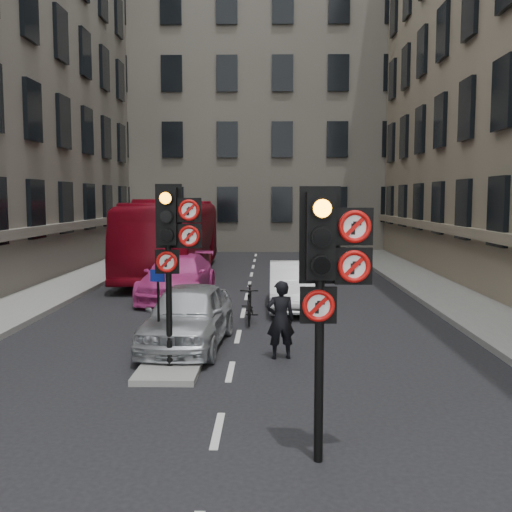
{
  "coord_description": "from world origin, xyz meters",
  "views": [
    {
      "loc": [
        0.74,
        -6.53,
        3.43
      ],
      "look_at": [
        0.57,
        1.95,
        2.6
      ],
      "focal_mm": 42.0,
      "sensor_mm": 36.0,
      "label": 1
    }
  ],
  "objects_px": {
    "motorcyclist": "(281,320)",
    "info_sign": "(158,300)",
    "signal_far": "(172,235)",
    "motorcycle": "(250,304)",
    "bus_red": "(173,237)",
    "car_silver": "(188,315)",
    "signal_near": "(327,265)",
    "car_pink": "(178,277)",
    "car_white": "(294,285)"
  },
  "relations": [
    {
      "from": "motorcyclist",
      "to": "info_sign",
      "type": "height_order",
      "value": "info_sign"
    },
    {
      "from": "info_sign",
      "to": "signal_far",
      "type": "bearing_deg",
      "value": -45.98
    },
    {
      "from": "motorcycle",
      "to": "info_sign",
      "type": "distance_m",
      "value": 4.37
    },
    {
      "from": "bus_red",
      "to": "signal_far",
      "type": "bearing_deg",
      "value": -81.13
    },
    {
      "from": "car_silver",
      "to": "signal_near",
      "type": "bearing_deg",
      "value": -62.49
    },
    {
      "from": "signal_near",
      "to": "car_pink",
      "type": "relative_size",
      "value": 0.7
    },
    {
      "from": "car_pink",
      "to": "bus_red",
      "type": "relative_size",
      "value": 0.42
    },
    {
      "from": "bus_red",
      "to": "car_white",
      "type": "bearing_deg",
      "value": -57.68
    },
    {
      "from": "signal_near",
      "to": "motorcyclist",
      "type": "height_order",
      "value": "signal_near"
    },
    {
      "from": "signal_near",
      "to": "car_silver",
      "type": "xyz_separation_m",
      "value": [
        -2.58,
        6.01,
        -1.85
      ]
    },
    {
      "from": "motorcycle",
      "to": "signal_near",
      "type": "bearing_deg",
      "value": -82.1
    },
    {
      "from": "signal_near",
      "to": "bus_red",
      "type": "xyz_separation_m",
      "value": [
        -4.94,
        18.76,
        -0.9
      ]
    },
    {
      "from": "car_white",
      "to": "motorcycle",
      "type": "bearing_deg",
      "value": -120.22
    },
    {
      "from": "signal_far",
      "to": "motorcyclist",
      "type": "xyz_separation_m",
      "value": [
        2.12,
        1.01,
        -1.86
      ]
    },
    {
      "from": "signal_near",
      "to": "info_sign",
      "type": "distance_m",
      "value": 5.78
    },
    {
      "from": "car_silver",
      "to": "car_white",
      "type": "distance_m",
      "value": 5.56
    },
    {
      "from": "signal_near",
      "to": "motorcyclist",
      "type": "distance_m",
      "value": 5.32
    },
    {
      "from": "bus_red",
      "to": "motorcycle",
      "type": "distance_m",
      "value": 10.82
    },
    {
      "from": "car_white",
      "to": "motorcyclist",
      "type": "xyz_separation_m",
      "value": [
        -0.54,
        -5.89,
        0.13
      ]
    },
    {
      "from": "info_sign",
      "to": "signal_near",
      "type": "bearing_deg",
      "value": -43.81
    },
    {
      "from": "car_silver",
      "to": "info_sign",
      "type": "xyz_separation_m",
      "value": [
        -0.45,
        -1.27,
        0.57
      ]
    },
    {
      "from": "car_white",
      "to": "car_pink",
      "type": "height_order",
      "value": "car_pink"
    },
    {
      "from": "info_sign",
      "to": "car_white",
      "type": "bearing_deg",
      "value": 76.82
    },
    {
      "from": "signal_far",
      "to": "car_white",
      "type": "distance_m",
      "value": 7.65
    },
    {
      "from": "signal_far",
      "to": "car_pink",
      "type": "bearing_deg",
      "value": 98.06
    },
    {
      "from": "bus_red",
      "to": "info_sign",
      "type": "distance_m",
      "value": 14.15
    },
    {
      "from": "car_pink",
      "to": "bus_red",
      "type": "bearing_deg",
      "value": 103.12
    },
    {
      "from": "car_white",
      "to": "bus_red",
      "type": "distance_m",
      "value": 9.37
    },
    {
      "from": "motorcycle",
      "to": "motorcyclist",
      "type": "relative_size",
      "value": 1.01
    },
    {
      "from": "motorcycle",
      "to": "car_silver",
      "type": "bearing_deg",
      "value": -117.03
    },
    {
      "from": "signal_far",
      "to": "signal_near",
      "type": "bearing_deg",
      "value": -56.98
    },
    {
      "from": "car_pink",
      "to": "motorcycle",
      "type": "distance_m",
      "value": 4.68
    },
    {
      "from": "info_sign",
      "to": "car_silver",
      "type": "bearing_deg",
      "value": 83.82
    },
    {
      "from": "motorcycle",
      "to": "motorcyclist",
      "type": "distance_m",
      "value": 3.74
    },
    {
      "from": "car_white",
      "to": "signal_far",
      "type": "bearing_deg",
      "value": -110.95
    },
    {
      "from": "motorcyclist",
      "to": "car_white",
      "type": "bearing_deg",
      "value": -105.43
    },
    {
      "from": "car_white",
      "to": "motorcycle",
      "type": "height_order",
      "value": "car_white"
    },
    {
      "from": "motorcycle",
      "to": "motorcyclist",
      "type": "height_order",
      "value": "motorcyclist"
    },
    {
      "from": "signal_far",
      "to": "motorcycle",
      "type": "xyz_separation_m",
      "value": [
        1.35,
        4.65,
        -2.19
      ]
    },
    {
      "from": "signal_near",
      "to": "signal_far",
      "type": "distance_m",
      "value": 4.77
    },
    {
      "from": "motorcyclist",
      "to": "signal_near",
      "type": "bearing_deg",
      "value": 85.26
    },
    {
      "from": "car_silver",
      "to": "motorcycle",
      "type": "distance_m",
      "value": 2.97
    },
    {
      "from": "motorcyclist",
      "to": "motorcycle",
      "type": "bearing_deg",
      "value": -88.18
    },
    {
      "from": "signal_far",
      "to": "info_sign",
      "type": "xyz_separation_m",
      "value": [
        -0.44,
        0.74,
        -1.41
      ]
    },
    {
      "from": "signal_near",
      "to": "car_white",
      "type": "height_order",
      "value": "signal_near"
    },
    {
      "from": "signal_near",
      "to": "car_silver",
      "type": "bearing_deg",
      "value": 113.26
    },
    {
      "from": "info_sign",
      "to": "motorcycle",
      "type": "bearing_deg",
      "value": 79.03
    },
    {
      "from": "car_white",
      "to": "info_sign",
      "type": "height_order",
      "value": "info_sign"
    },
    {
      "from": "signal_near",
      "to": "info_sign",
      "type": "height_order",
      "value": "signal_near"
    },
    {
      "from": "car_silver",
      "to": "info_sign",
      "type": "bearing_deg",
      "value": -105.49
    }
  ]
}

